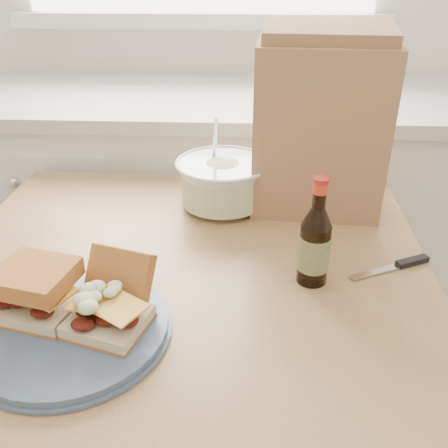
{
  "coord_description": "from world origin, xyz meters",
  "views": [
    {
      "loc": [
        0.18,
        0.1,
        1.35
      ],
      "look_at": [
        0.13,
        0.93,
        0.88
      ],
      "focal_mm": 40.0,
      "sensor_mm": 36.0,
      "label": 1
    }
  ],
  "objects_px": {
    "coleslaw_bowl": "(223,184)",
    "dining_table": "(184,326)",
    "plate": "(71,330)",
    "beer_bottle": "(315,244)",
    "paper_bag": "(319,130)"
  },
  "relations": [
    {
      "from": "plate",
      "to": "coleslaw_bowl",
      "type": "bearing_deg",
      "value": 64.93
    },
    {
      "from": "dining_table",
      "to": "coleslaw_bowl",
      "type": "height_order",
      "value": "coleslaw_bowl"
    },
    {
      "from": "coleslaw_bowl",
      "to": "dining_table",
      "type": "bearing_deg",
      "value": -101.67
    },
    {
      "from": "dining_table",
      "to": "plate",
      "type": "xyz_separation_m",
      "value": [
        -0.16,
        -0.17,
        0.13
      ]
    },
    {
      "from": "dining_table",
      "to": "beer_bottle",
      "type": "xyz_separation_m",
      "value": [
        0.24,
        0.01,
        0.2
      ]
    },
    {
      "from": "beer_bottle",
      "to": "paper_bag",
      "type": "distance_m",
      "value": 0.34
    },
    {
      "from": "plate",
      "to": "beer_bottle",
      "type": "height_order",
      "value": "beer_bottle"
    },
    {
      "from": "plate",
      "to": "dining_table",
      "type": "bearing_deg",
      "value": 46.59
    },
    {
      "from": "coleslaw_bowl",
      "to": "paper_bag",
      "type": "height_order",
      "value": "paper_bag"
    },
    {
      "from": "coleslaw_bowl",
      "to": "beer_bottle",
      "type": "height_order",
      "value": "coleslaw_bowl"
    },
    {
      "from": "beer_bottle",
      "to": "coleslaw_bowl",
      "type": "bearing_deg",
      "value": 124.2
    },
    {
      "from": "dining_table",
      "to": "paper_bag",
      "type": "distance_m",
      "value": 0.52
    },
    {
      "from": "dining_table",
      "to": "beer_bottle",
      "type": "height_order",
      "value": "beer_bottle"
    },
    {
      "from": "dining_table",
      "to": "coleslaw_bowl",
      "type": "distance_m",
      "value": 0.36
    },
    {
      "from": "plate",
      "to": "coleslaw_bowl",
      "type": "relative_size",
      "value": 1.41
    }
  ]
}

